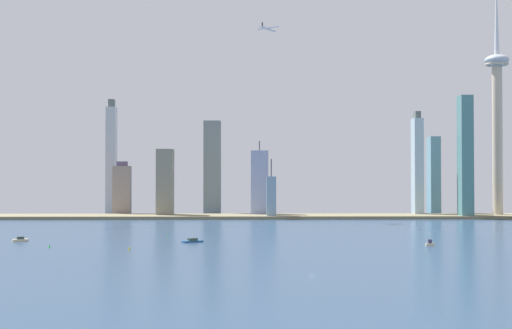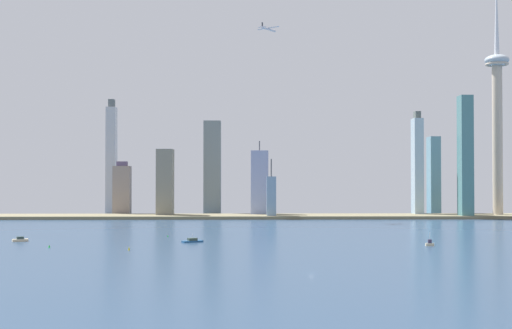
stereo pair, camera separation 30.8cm
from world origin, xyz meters
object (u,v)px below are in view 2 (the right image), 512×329
Objects in this scene: skyscraper_2 at (212,168)px; boat_3 at (192,241)px; skyscraper_0 at (111,159)px; channel_buoy_1 at (49,246)px; boat_4 at (20,240)px; airplane at (268,29)px; channel_buoy_0 at (168,236)px; skyscraper_6 at (465,157)px; channel_buoy_2 at (129,248)px; observation_tower at (497,104)px; skyscraper_9 at (434,176)px; skyscraper_1 at (165,183)px; boat_2 at (430,244)px; skyscraper_5 at (122,190)px; skyscraper_4 at (259,184)px; skyscraper_3 at (417,166)px; skyscraper_7 at (271,197)px.

skyscraper_2 is 7.54× the size of boat_3.
channel_buoy_1 is at bearing -84.62° from skyscraper_0.
channel_buoy_1 is (44.37, -471.44, -78.71)m from skyscraper_0.
skyscraper_0 is 12.68× the size of boat_4.
boat_4 is 447.27m from airplane.
channel_buoy_0 is at bearing -93.40° from skyscraper_2.
airplane is (-257.51, -11.52, 164.27)m from skyscraper_6.
airplane is (114.54, 378.16, 243.13)m from channel_buoy_2.
observation_tower is at bearing 14.40° from boat_3.
skyscraper_9 reaches higher than channel_buoy_1.
channel_buoy_1 is (-415.71, -445.95, -54.71)m from skyscraper_9.
skyscraper_2 is at bearing 45.34° from boat_4.
skyscraper_9 is 42.38× the size of channel_buoy_2.
skyscraper_6 reaches higher than skyscraper_1.
boat_2 is 0.80× the size of boat_4.
skyscraper_5 is at bearing 79.53° from boat_3.
channel_buoy_1 is at bearing 161.14° from channel_buoy_2.
skyscraper_6 reaches higher than skyscraper_9.
skyscraper_1 is 0.88× the size of skyscraper_4.
skyscraper_3 is at bearing 0.63° from skyscraper_4.
observation_tower is at bearing -8.43° from skyscraper_0.
skyscraper_3 is at bearing -9.47° from skyscraper_2.
skyscraper_2 is 1.78× the size of skyscraper_5.
boat_3 is (149.25, -431.81, -78.40)m from skyscraper_0.
observation_tower is at bearing -10.77° from skyscraper_2.
skyscraper_1 is 5.12× the size of boat_3.
skyscraper_4 is at bearing 175.77° from observation_tower.
skyscraper_7 is at bearing 48.48° from boat_3.
skyscraper_0 reaches higher than skyscraper_5.
skyscraper_1 reaches higher than channel_buoy_2.
skyscraper_6 is at bearing 40.18° from channel_buoy_1.
skyscraper_9 is (374.63, 44.50, 9.95)m from skyscraper_1.
skyscraper_3 is at bearing 165.65° from observation_tower.
boat_2 is (-145.61, -362.33, -78.31)m from skyscraper_6.
boat_2 is at bearing 1.11° from channel_buoy_1.
boat_4 is (-453.56, -396.70, -54.16)m from skyscraper_9.
skyscraper_0 is at bearing 155.87° from skyscraper_7.
boat_2 is (107.73, -364.27, -25.70)m from skyscraper_7.
skyscraper_7 is 29.55× the size of channel_buoy_2.
skyscraper_1 is 48.95× the size of channel_buoy_1.
boat_4 is 124.46m from channel_buoy_0.
airplane is at bearing 63.44° from channel_buoy_1.
boat_4 reaches higher than channel_buoy_1.
skyscraper_6 is 305.66m from airplane.
skyscraper_0 is 480.02m from channel_buoy_1.
skyscraper_3 is at bearing 13.49° from skyscraper_7.
skyscraper_3 is 549.73m from channel_buoy_2.
skyscraper_1 is at bearing 84.16° from channel_buoy_1.
channel_buoy_2 is 463.93m from airplane.
skyscraper_9 is 514.46m from boat_3.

